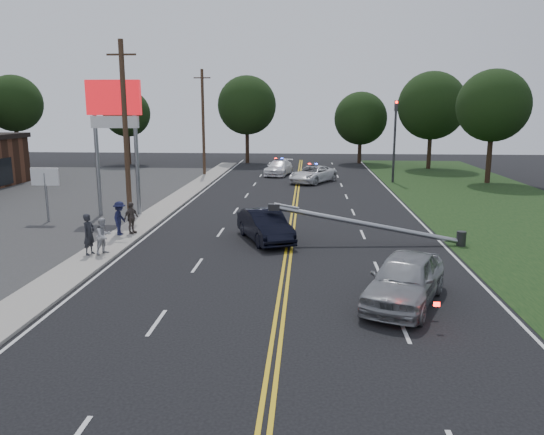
# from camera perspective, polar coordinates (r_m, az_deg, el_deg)

# --- Properties ---
(ground) EXTENTS (120.00, 120.00, 0.00)m
(ground) POSITION_cam_1_polar(r_m,az_deg,el_deg) (18.01, 1.04, -9.09)
(ground) COLOR black
(ground) RESTS_ON ground
(sidewalk) EXTENTS (1.80, 70.00, 0.12)m
(sidewalk) POSITION_cam_1_polar(r_m,az_deg,el_deg) (29.05, -14.74, -1.30)
(sidewalk) COLOR gray
(sidewalk) RESTS_ON ground
(centerline_yellow) EXTENTS (0.36, 80.00, 0.00)m
(centerline_yellow) POSITION_cam_1_polar(r_m,az_deg,el_deg) (27.58, 2.06, -1.70)
(centerline_yellow) COLOR gold
(centerline_yellow) RESTS_ON ground
(pylon_sign) EXTENTS (3.20, 0.35, 8.00)m
(pylon_sign) POSITION_cam_1_polar(r_m,az_deg,el_deg) (32.83, -16.59, 10.51)
(pylon_sign) COLOR gray
(pylon_sign) RESTS_ON ground
(small_sign) EXTENTS (1.60, 0.14, 3.10)m
(small_sign) POSITION_cam_1_polar(r_m,az_deg,el_deg) (32.65, -23.21, 3.59)
(small_sign) COLOR gray
(small_sign) RESTS_ON ground
(traffic_signal) EXTENTS (0.28, 0.41, 7.05)m
(traffic_signal) POSITION_cam_1_polar(r_m,az_deg,el_deg) (47.46, 13.08, 8.73)
(traffic_signal) COLOR #2D2D30
(traffic_signal) RESTS_ON ground
(fallen_streetlight) EXTENTS (9.36, 0.44, 1.91)m
(fallen_streetlight) POSITION_cam_1_polar(r_m,az_deg,el_deg) (25.64, 11.33, -0.87)
(fallen_streetlight) COLOR #2D2D30
(fallen_streetlight) RESTS_ON ground
(utility_pole_mid) EXTENTS (1.60, 0.28, 10.00)m
(utility_pole_mid) POSITION_cam_1_polar(r_m,az_deg,el_deg) (30.54, -15.48, 8.81)
(utility_pole_mid) COLOR #382619
(utility_pole_mid) RESTS_ON ground
(utility_pole_far) EXTENTS (1.60, 0.28, 10.00)m
(utility_pole_far) POSITION_cam_1_polar(r_m,az_deg,el_deg) (51.81, -7.41, 10.13)
(utility_pole_far) COLOR #382619
(utility_pole_far) RESTS_ON ground
(tree_4) EXTENTS (6.00, 6.00, 9.91)m
(tree_4) POSITION_cam_1_polar(r_m,az_deg,el_deg) (64.32, -26.03, 10.96)
(tree_4) COLOR black
(tree_4) RESTS_ON ground
(tree_5) EXTENTS (5.32, 5.32, 8.50)m
(tree_5) POSITION_cam_1_polar(r_m,az_deg,el_deg) (63.91, -15.36, 10.74)
(tree_5) COLOR black
(tree_5) RESTS_ON ground
(tree_6) EXTENTS (6.81, 6.81, 10.15)m
(tree_6) POSITION_cam_1_polar(r_m,az_deg,el_deg) (63.16, -2.72, 11.96)
(tree_6) COLOR black
(tree_6) RESTS_ON ground
(tree_7) EXTENTS (6.14, 6.14, 8.31)m
(tree_7) POSITION_cam_1_polar(r_m,az_deg,el_deg) (63.70, 9.52, 10.46)
(tree_7) COLOR black
(tree_7) RESTS_ON ground
(tree_8) EXTENTS (7.14, 7.14, 10.24)m
(tree_8) POSITION_cam_1_polar(r_m,az_deg,el_deg) (59.54, 16.82, 11.44)
(tree_8) COLOR black
(tree_8) RESTS_ON ground
(tree_9) EXTENTS (6.13, 6.13, 9.68)m
(tree_9) POSITION_cam_1_polar(r_m,az_deg,el_deg) (49.70, 22.71, 11.03)
(tree_9) COLOR black
(tree_9) RESTS_ON ground
(crashed_sedan) EXTENTS (3.28, 4.90, 1.53)m
(crashed_sedan) POSITION_cam_1_polar(r_m,az_deg,el_deg) (25.88, -0.75, -0.88)
(crashed_sedan) COLOR black
(crashed_sedan) RESTS_ON ground
(waiting_sedan) EXTENTS (3.78, 5.35, 1.69)m
(waiting_sedan) POSITION_cam_1_polar(r_m,az_deg,el_deg) (18.17, 14.10, -6.44)
(waiting_sedan) COLOR gray
(waiting_sedan) RESTS_ON ground
(emergency_a) EXTENTS (4.71, 5.76, 1.46)m
(emergency_a) POSITION_cam_1_polar(r_m,az_deg,el_deg) (46.65, 4.40, 4.66)
(emergency_a) COLOR silver
(emergency_a) RESTS_ON ground
(emergency_b) EXTENTS (2.95, 5.29, 1.45)m
(emergency_b) POSITION_cam_1_polar(r_m,az_deg,el_deg) (51.70, 0.74, 5.37)
(emergency_b) COLOR white
(emergency_b) RESTS_ON ground
(bystander_a) EXTENTS (0.58, 0.74, 1.80)m
(bystander_a) POSITION_cam_1_polar(r_m,az_deg,el_deg) (24.35, -19.09, -1.71)
(bystander_a) COLOR #222328
(bystander_a) RESTS_ON sidewalk
(bystander_b) EXTENTS (0.91, 0.98, 1.61)m
(bystander_b) POSITION_cam_1_polar(r_m,az_deg,el_deg) (24.27, -17.66, -1.89)
(bystander_b) COLOR #B9B8BE
(bystander_b) RESTS_ON sidewalk
(bystander_c) EXTENTS (0.64, 1.11, 1.71)m
(bystander_c) POSITION_cam_1_polar(r_m,az_deg,el_deg) (27.65, -16.05, -0.07)
(bystander_c) COLOR #17193A
(bystander_c) RESTS_ON sidewalk
(bystander_d) EXTENTS (0.73, 1.04, 1.63)m
(bystander_d) POSITION_cam_1_polar(r_m,az_deg,el_deg) (27.83, -14.91, -0.02)
(bystander_d) COLOR #564B45
(bystander_d) RESTS_ON sidewalk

